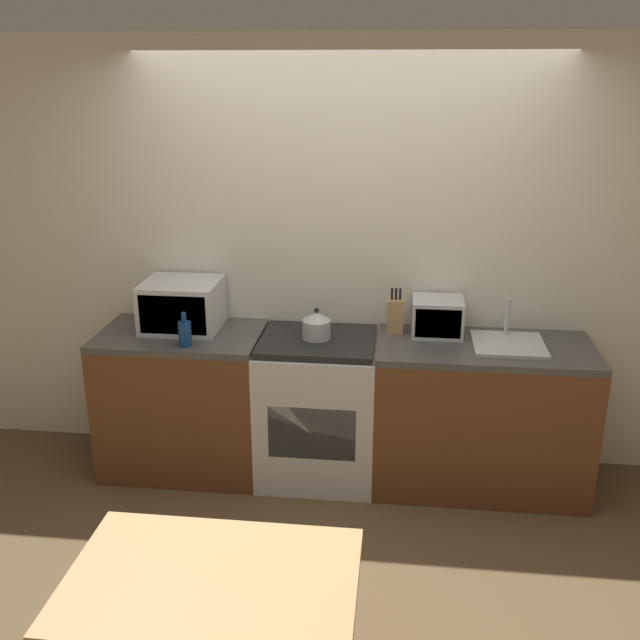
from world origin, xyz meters
TOP-DOWN VIEW (x-y plane):
  - ground_plane at (0.00, 0.00)m, footprint 16.00×16.00m
  - wall_back at (0.00, 1.11)m, footprint 10.00×0.06m
  - counter_left_run at (-0.97, 0.77)m, footprint 0.98×0.62m
  - counter_right_run at (0.84, 0.77)m, footprint 1.25×0.62m
  - stove_range at (-0.13, 0.76)m, footprint 0.70×0.62m
  - kettle at (-0.14, 0.77)m, footprint 0.17×0.17m
  - microwave at (-0.97, 0.85)m, footprint 0.46×0.40m
  - bottle at (-0.87, 0.56)m, footprint 0.08×0.08m
  - knife_block at (0.31, 0.92)m, footprint 0.10×0.08m
  - toaster_oven at (0.56, 0.92)m, footprint 0.30×0.26m
  - sink_basin at (0.97, 0.77)m, footprint 0.40×0.39m
  - dining_table at (-0.27, -1.20)m, footprint 0.99×0.66m

SIDE VIEW (x-z plane):
  - ground_plane at x=0.00m, z-range 0.00..0.00m
  - stove_range at x=-0.13m, z-range 0.00..0.90m
  - counter_left_run at x=-0.97m, z-range 0.00..0.90m
  - counter_right_run at x=0.84m, z-range 0.00..0.90m
  - dining_table at x=-0.27m, z-range 0.28..1.05m
  - sink_basin at x=0.97m, z-range 0.80..1.04m
  - bottle at x=-0.87m, z-range 0.88..1.08m
  - kettle at x=-0.14m, z-range 0.89..1.07m
  - knife_block at x=0.31m, z-range 0.87..1.14m
  - toaster_oven at x=0.56m, z-range 0.90..1.12m
  - microwave at x=-0.97m, z-range 0.90..1.19m
  - wall_back at x=0.00m, z-range 0.00..2.60m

